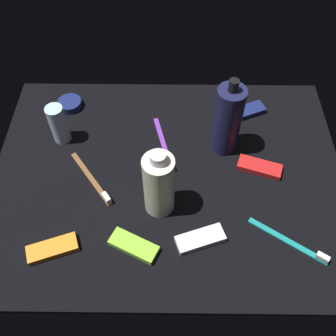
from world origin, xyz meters
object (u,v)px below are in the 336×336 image
object	(u,v)px
bodywash_bottle	(159,184)
deodorant_stick	(58,124)
lotion_bottle	(227,120)
toothbrush_teal	(292,243)
snack_bar_red	(259,167)
snack_bar_lime	(134,246)
cream_tin_left	(70,104)
toothbrush_brown	(93,181)
toothbrush_purple	(164,147)
snack_bar_orange	(53,249)
snack_bar_white	(200,239)
snack_bar_navy	(246,112)

from	to	relation	value
bodywash_bottle	deodorant_stick	bearing A→B (deg)	-37.76
lotion_bottle	toothbrush_teal	size ratio (longest dim) A/B	1.37
snack_bar_red	snack_bar_lime	size ratio (longest dim) A/B	1.00
lotion_bottle	cream_tin_left	distance (cm)	43.89
toothbrush_brown	lotion_bottle	bearing A→B (deg)	-160.04
deodorant_stick	toothbrush_purple	distance (cm)	26.73
deodorant_stick	toothbrush_purple	world-z (taller)	deodorant_stick
toothbrush_purple	snack_bar_orange	world-z (taller)	toothbrush_purple
toothbrush_purple	snack_bar_red	xyz separation A→B (cm)	(-23.01, 6.23, 0.14)
toothbrush_teal	snack_bar_lime	distance (cm)	33.49
toothbrush_teal	snack_bar_white	bearing A→B (deg)	-1.80
snack_bar_white	snack_bar_orange	bearing A→B (deg)	-14.54
toothbrush_teal	snack_bar_orange	world-z (taller)	toothbrush_teal
bodywash_bottle	deodorant_stick	world-z (taller)	bodywash_bottle
toothbrush_teal	cream_tin_left	distance (cm)	67.06
cream_tin_left	snack_bar_red	bearing A→B (deg)	157.10
toothbrush_purple	cream_tin_left	distance (cm)	29.87
toothbrush_teal	snack_bar_white	world-z (taller)	toothbrush_teal
toothbrush_purple	snack_bar_red	distance (cm)	23.84
snack_bar_red	snack_bar_orange	bearing A→B (deg)	43.69
toothbrush_teal	deodorant_stick	bearing A→B (deg)	-28.29
snack_bar_red	snack_bar_lime	xyz separation A→B (cm)	(29.02, 20.70, 0.00)
snack_bar_lime	snack_bar_orange	bearing A→B (deg)	28.90
bodywash_bottle	snack_bar_navy	size ratio (longest dim) A/B	1.79
cream_tin_left	toothbrush_brown	bearing A→B (deg)	110.71
lotion_bottle	cream_tin_left	size ratio (longest dim) A/B	3.33
toothbrush_teal	snack_bar_lime	xyz separation A→B (cm)	(33.47, 1.09, 0.14)
toothbrush_purple	snack_bar_lime	world-z (taller)	toothbrush_purple
snack_bar_lime	lotion_bottle	bearing A→B (deg)	-100.65
toothbrush_teal	toothbrush_brown	world-z (taller)	same
bodywash_bottle	toothbrush_teal	distance (cm)	30.78
toothbrush_teal	cream_tin_left	world-z (taller)	toothbrush_teal
snack_bar_red	toothbrush_purple	bearing A→B (deg)	3.40
toothbrush_brown	snack_bar_red	world-z (taller)	toothbrush_brown
toothbrush_teal	snack_bar_white	distance (cm)	19.45
toothbrush_brown	snack_bar_lime	xyz separation A→B (cm)	(-10.64, 16.46, 0.14)
snack_bar_white	snack_bar_lime	xyz separation A→B (cm)	(14.02, 1.70, 0.00)
snack_bar_lime	cream_tin_left	xyz separation A→B (cm)	(20.09, -41.44, 0.23)
snack_bar_orange	snack_bar_navy	bearing A→B (deg)	-157.86
toothbrush_purple	cream_tin_left	size ratio (longest dim) A/B	2.75
bodywash_bottle	snack_bar_orange	bearing A→B (deg)	26.85
snack_bar_navy	snack_bar_white	size ratio (longest dim) A/B	1.00
lotion_bottle	bodywash_bottle	world-z (taller)	lotion_bottle
bodywash_bottle	toothbrush_teal	world-z (taller)	bodywash_bottle
snack_bar_orange	toothbrush_teal	bearing A→B (deg)	162.47
deodorant_stick	cream_tin_left	bearing A→B (deg)	-90.11
toothbrush_purple	snack_bar_navy	bearing A→B (deg)	-150.55
deodorant_stick	snack_bar_lime	size ratio (longest dim) A/B	1.04
deodorant_stick	snack_bar_white	size ratio (longest dim) A/B	1.04
snack_bar_red	cream_tin_left	distance (cm)	53.32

